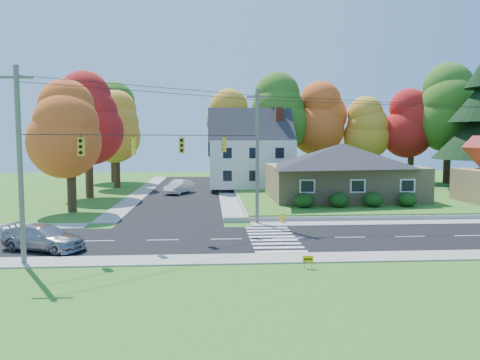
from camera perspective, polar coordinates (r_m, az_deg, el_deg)
The scene contains 24 objects.
ground at distance 30.33m, azimuth 5.94°, elevation -7.11°, with size 120.00×120.00×0.00m, color #3D7923.
road_main at distance 30.32m, azimuth 5.94°, elevation -7.09°, with size 90.00×8.00×0.02m, color black.
road_cross at distance 55.66m, azimuth -6.77°, elevation -1.49°, with size 8.00×44.00×0.02m, color black.
sidewalk_north at distance 35.16m, azimuth 4.57°, elevation -5.32°, with size 90.00×2.00×0.08m, color #9C9A90.
sidewalk_south at distance 25.54m, azimuth 7.85°, elevation -9.38°, with size 90.00×2.00×0.08m, color #9C9A90.
lawn at distance 53.70m, azimuth 15.92°, elevation -1.64°, with size 30.00×30.00×0.50m, color #3D7923.
ranch_house at distance 47.15m, azimuth 12.32°, elevation 1.20°, with size 14.60×10.60×5.40m.
colonial_house at distance 57.46m, azimuth 1.34°, elevation 3.32°, with size 10.40×8.40×9.60m.
hedge_row at distance 41.31m, azimuth 13.97°, elevation -2.35°, with size 10.70×1.70×1.27m.
traffic_infrastructure at distance 30.97m, azimuth 5.34°, elevation 2.77°, with size 38.10×10.66×10.00m.
tree_lot_0 at distance 63.31m, azimuth -0.99°, elevation 6.86°, with size 6.72×6.72×12.51m.
tree_lot_1 at distance 62.94m, azimuth 4.57°, elevation 8.05°, with size 7.84×7.84×14.60m.
tree_lot_2 at distance 65.02m, azimuth 9.72°, elevation 7.32°, with size 7.28×7.28×13.56m.
tree_lot_3 at distance 65.68m, azimuth 15.03°, elevation 6.06°, with size 6.16×6.16×11.47m.
tree_lot_4 at distance 66.93m, azimuth 20.22°, elevation 6.46°, with size 6.72×6.72×12.51m.
tree_lot_5 at distance 66.95m, azimuth 24.14°, elevation 8.00°, with size 8.40×8.40×15.64m.
tree_west_0 at distance 42.92m, azimuth -20.04°, elevation 5.82°, with size 6.16×6.16×11.47m.
tree_west_1 at distance 52.87m, azimuth -18.07°, elevation 7.11°, with size 7.28×7.28×13.56m.
tree_west_2 at distance 62.39m, azimuth -14.88°, elevation 6.26°, with size 6.72×6.72×12.51m.
tree_west_3 at distance 70.66m, azimuth -15.25°, elevation 7.16°, with size 7.84×7.84×14.60m.
silver_sedan at distance 29.20m, azimuth -22.80°, elevation -6.47°, with size 2.04×5.02×1.46m, color #91919B.
white_car at distance 54.27m, azimuth -7.45°, elevation -0.84°, with size 1.65×4.73×1.56m, color silver.
fire_hydrant at distance 35.57m, azimuth 5.17°, elevation -4.63°, with size 0.47×0.36×0.82m.
yard_sign at distance 23.60m, azimuth 8.30°, elevation -9.56°, with size 0.51×0.10×0.64m.
Camera 1 is at (-5.02, -29.21, 6.43)m, focal length 35.00 mm.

